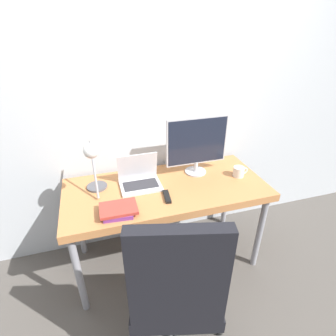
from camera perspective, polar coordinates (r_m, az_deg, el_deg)
ground_plane at (r=2.31m, az=2.40°, el=-24.91°), size 12.00×12.00×0.00m
wall_back at (r=2.17m, az=-3.58°, el=13.72°), size 8.00×0.05×2.60m
desk at (r=2.06m, az=-0.35°, el=-5.61°), size 1.55×0.70×0.77m
laptop at (r=2.03m, az=-6.20°, el=-2.43°), size 0.31×0.23×0.24m
monitor at (r=2.11m, az=6.31°, el=5.30°), size 0.51×0.18×0.48m
desk_lamp at (r=1.84m, az=-16.01°, el=1.18°), size 0.15×0.30×0.44m
office_chair at (r=1.55m, az=1.71°, el=-24.60°), size 0.64×0.63×1.14m
book_stack at (r=1.77m, az=-10.79°, el=-8.97°), size 0.25×0.19×0.05m
tv_remote at (r=1.89m, az=-0.21°, el=-6.23°), size 0.06×0.15×0.02m
mug at (r=2.22m, az=15.18°, el=-0.76°), size 0.13×0.09×0.08m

